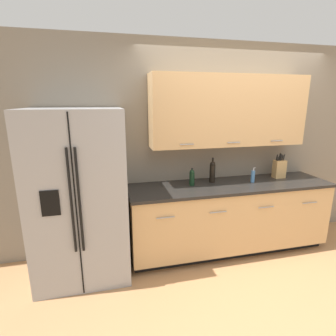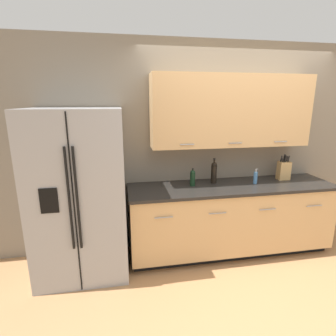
# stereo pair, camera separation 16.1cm
# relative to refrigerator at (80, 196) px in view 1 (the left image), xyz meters

# --- Properties ---
(ground_plane) EXTENTS (14.00, 14.00, 0.00)m
(ground_plane) POSITION_rel_refrigerator_xyz_m (1.92, -0.79, -0.91)
(ground_plane) COLOR #B27F51
(wall_back) EXTENTS (10.00, 0.39, 2.60)m
(wall_back) POSITION_rel_refrigerator_xyz_m (1.88, 0.36, 0.52)
(wall_back) COLOR gray
(wall_back) RESTS_ON ground_plane
(counter_unit) EXTENTS (2.53, 0.64, 0.90)m
(counter_unit) POSITION_rel_refrigerator_xyz_m (1.77, 0.07, -0.46)
(counter_unit) COLOR black
(counter_unit) RESTS_ON ground_plane
(refrigerator) EXTENTS (0.95, 0.78, 1.82)m
(refrigerator) POSITION_rel_refrigerator_xyz_m (0.00, 0.00, 0.00)
(refrigerator) COLOR #9E9EA0
(refrigerator) RESTS_ON ground_plane
(knife_block) EXTENTS (0.15, 0.10, 0.33)m
(knife_block) POSITION_rel_refrigerator_xyz_m (2.52, 0.17, 0.11)
(knife_block) COLOR tan
(knife_block) RESTS_ON counter_unit
(wine_bottle) EXTENTS (0.07, 0.07, 0.32)m
(wine_bottle) POSITION_rel_refrigerator_xyz_m (1.58, 0.19, 0.13)
(wine_bottle) COLOR black
(wine_bottle) RESTS_ON counter_unit
(soap_dispenser) EXTENTS (0.05, 0.05, 0.19)m
(soap_dispenser) POSITION_rel_refrigerator_xyz_m (2.07, 0.07, 0.06)
(soap_dispenser) COLOR #4C7FB2
(soap_dispenser) RESTS_ON counter_unit
(oil_bottle) EXTENTS (0.06, 0.06, 0.21)m
(oil_bottle) POSITION_rel_refrigerator_xyz_m (1.29, 0.13, 0.09)
(oil_bottle) COLOR black
(oil_bottle) RESTS_ON counter_unit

